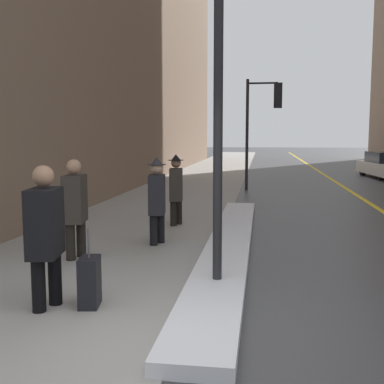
{
  "coord_description": "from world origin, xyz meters",
  "views": [
    {
      "loc": [
        0.78,
        -4.13,
        2.01
      ],
      "look_at": [
        -0.4,
        4.0,
        1.05
      ],
      "focal_mm": 45.0,
      "sensor_mm": 36.0,
      "label": 1
    }
  ],
  "objects_px": {
    "pedestrian_with_shoulder_bag": "(176,187)",
    "lamp_post": "(218,74)",
    "rolling_suitcase": "(90,282)",
    "pedestrian_in_glasses": "(75,204)",
    "pedestrian_in_fedora": "(157,197)",
    "pedestrian_trailing": "(45,230)",
    "traffic_light_near": "(265,110)"
  },
  "relations": [
    {
      "from": "pedestrian_trailing",
      "to": "rolling_suitcase",
      "type": "distance_m",
      "value": 0.8
    },
    {
      "from": "traffic_light_near",
      "to": "pedestrian_with_shoulder_bag",
      "type": "height_order",
      "value": "traffic_light_near"
    },
    {
      "from": "pedestrian_in_glasses",
      "to": "rolling_suitcase",
      "type": "xyz_separation_m",
      "value": [
        1.01,
        -2.12,
        -0.6
      ]
    },
    {
      "from": "pedestrian_in_glasses",
      "to": "rolling_suitcase",
      "type": "height_order",
      "value": "pedestrian_in_glasses"
    },
    {
      "from": "pedestrian_trailing",
      "to": "pedestrian_with_shoulder_bag",
      "type": "bearing_deg",
      "value": 165.18
    },
    {
      "from": "traffic_light_near",
      "to": "pedestrian_with_shoulder_bag",
      "type": "relative_size",
      "value": 2.53
    },
    {
      "from": "traffic_light_near",
      "to": "rolling_suitcase",
      "type": "bearing_deg",
      "value": -98.37
    },
    {
      "from": "pedestrian_in_glasses",
      "to": "pedestrian_with_shoulder_bag",
      "type": "xyz_separation_m",
      "value": [
        1.1,
        3.15,
        -0.03
      ]
    },
    {
      "from": "pedestrian_with_shoulder_bag",
      "to": "rolling_suitcase",
      "type": "relative_size",
      "value": 1.69
    },
    {
      "from": "lamp_post",
      "to": "rolling_suitcase",
      "type": "distance_m",
      "value": 2.98
    },
    {
      "from": "pedestrian_trailing",
      "to": "rolling_suitcase",
      "type": "xyz_separation_m",
      "value": [
        0.47,
        0.13,
        -0.63
      ]
    },
    {
      "from": "pedestrian_trailing",
      "to": "pedestrian_in_glasses",
      "type": "height_order",
      "value": "pedestrian_trailing"
    },
    {
      "from": "lamp_post",
      "to": "pedestrian_trailing",
      "type": "relative_size",
      "value": 2.73
    },
    {
      "from": "lamp_post",
      "to": "pedestrian_trailing",
      "type": "distance_m",
      "value": 2.82
    },
    {
      "from": "pedestrian_in_fedora",
      "to": "pedestrian_trailing",
      "type": "bearing_deg",
      "value": -17.86
    },
    {
      "from": "pedestrian_in_fedora",
      "to": "pedestrian_with_shoulder_bag",
      "type": "xyz_separation_m",
      "value": [
        0.01,
        1.92,
        -0.01
      ]
    },
    {
      "from": "traffic_light_near",
      "to": "lamp_post",
      "type": "bearing_deg",
      "value": -92.25
    },
    {
      "from": "traffic_light_near",
      "to": "pedestrian_in_glasses",
      "type": "relative_size",
      "value": 2.48
    },
    {
      "from": "pedestrian_in_fedora",
      "to": "rolling_suitcase",
      "type": "height_order",
      "value": "pedestrian_in_fedora"
    },
    {
      "from": "pedestrian_trailing",
      "to": "pedestrian_in_glasses",
      "type": "bearing_deg",
      "value": -175.32
    },
    {
      "from": "pedestrian_in_fedora",
      "to": "pedestrian_in_glasses",
      "type": "bearing_deg",
      "value": -50.53
    },
    {
      "from": "traffic_light_near",
      "to": "rolling_suitcase",
      "type": "relative_size",
      "value": 4.28
    },
    {
      "from": "pedestrian_with_shoulder_bag",
      "to": "lamp_post",
      "type": "bearing_deg",
      "value": 7.91
    },
    {
      "from": "pedestrian_in_glasses",
      "to": "pedestrian_in_fedora",
      "type": "relative_size",
      "value": 1.01
    },
    {
      "from": "pedestrian_in_fedora",
      "to": "traffic_light_near",
      "type": "bearing_deg",
      "value": 159.1
    },
    {
      "from": "pedestrian_with_shoulder_bag",
      "to": "rolling_suitcase",
      "type": "xyz_separation_m",
      "value": [
        -0.09,
        -5.27,
        -0.57
      ]
    },
    {
      "from": "traffic_light_near",
      "to": "pedestrian_trailing",
      "type": "bearing_deg",
      "value": -100.3
    },
    {
      "from": "lamp_post",
      "to": "pedestrian_with_shoulder_bag",
      "type": "distance_m",
      "value": 5.0
    },
    {
      "from": "lamp_post",
      "to": "pedestrian_in_fedora",
      "type": "height_order",
      "value": "lamp_post"
    },
    {
      "from": "lamp_post",
      "to": "pedestrian_trailing",
      "type": "height_order",
      "value": "lamp_post"
    },
    {
      "from": "pedestrian_in_glasses",
      "to": "pedestrian_in_fedora",
      "type": "distance_m",
      "value": 1.64
    },
    {
      "from": "pedestrian_trailing",
      "to": "pedestrian_with_shoulder_bag",
      "type": "xyz_separation_m",
      "value": [
        0.56,
        5.4,
        -0.06
      ]
    }
  ]
}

